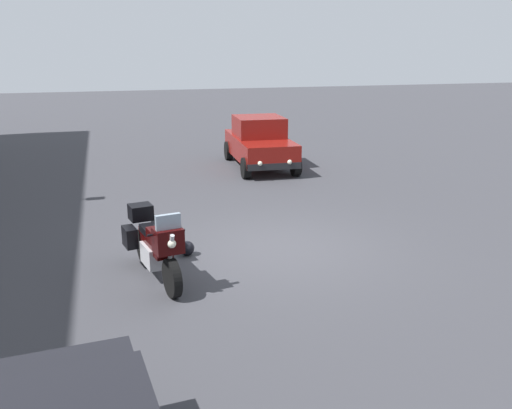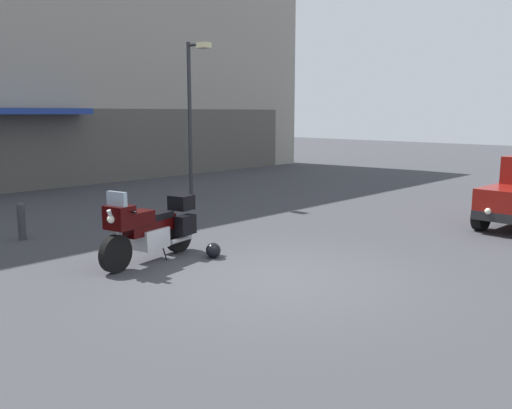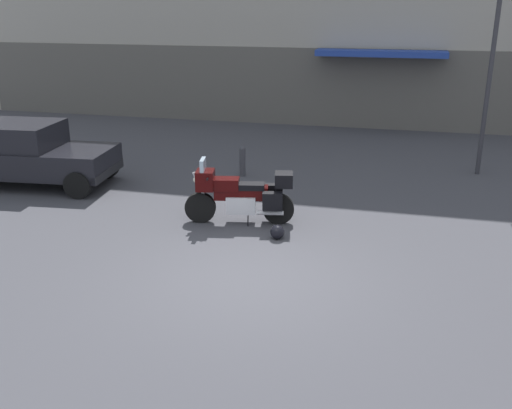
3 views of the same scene
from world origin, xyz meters
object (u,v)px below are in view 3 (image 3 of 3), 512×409
Objects in this scene: car_sedan_far at (22,154)px; bollard_curbside at (242,160)px; motorcycle at (241,194)px; streetlamp_curbside at (492,64)px; helmet at (277,232)px.

car_sedan_far reaches higher than bollard_curbside.
streetlamp_curbside is (5.15, 4.90, 2.26)m from motorcycle.
car_sedan_far reaches higher than motorcycle.
motorcycle is 7.46m from streetlamp_curbside.
car_sedan_far is (-6.91, 1.94, 0.64)m from helmet.
streetlamp_curbside is at bearing 52.67° from helmet.
motorcycle is 6.15m from car_sedan_far.
motorcycle is at bearing 143.69° from helmet.
motorcycle reaches higher than bollard_curbside.
motorcycle is 3.45m from bollard_curbside.
motorcycle is 8.01× the size of helmet.
helmet is 7.51m from streetlamp_curbside.
motorcycle is 0.47× the size of streetlamp_curbside.
car_sedan_far is (-6.01, 1.28, 0.16)m from motorcycle.
helmet is at bearing 132.40° from motorcycle.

